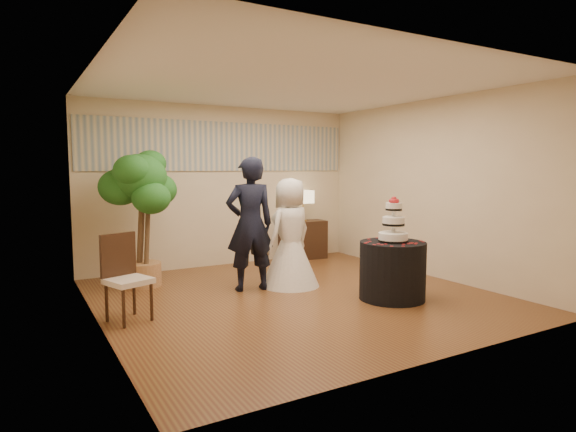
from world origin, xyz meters
TOP-DOWN VIEW (x-y plane):
  - floor at (0.00, 0.00)m, footprint 5.00×5.00m
  - ceiling at (0.00, 0.00)m, footprint 5.00×5.00m
  - wall_back at (0.00, 2.50)m, footprint 5.00×0.06m
  - wall_front at (0.00, -2.50)m, footprint 5.00×0.06m
  - wall_left at (-2.50, 0.00)m, footprint 0.06×5.00m
  - wall_right at (2.50, 0.00)m, footprint 0.06×5.00m
  - mural_border at (0.00, 2.48)m, footprint 4.90×0.02m
  - groom at (-0.39, 0.62)m, footprint 0.75×0.56m
  - bride at (0.22, 0.55)m, footprint 1.06×1.06m
  - cake_table at (1.03, -0.75)m, footprint 1.05×1.05m
  - wedding_cake at (1.03, -0.75)m, footprint 0.39×0.39m
  - console at (1.50, 2.26)m, footprint 0.89×0.44m
  - table_lamp at (1.50, 2.26)m, footprint 0.31×0.31m
  - ficus_tree at (-1.67, 1.60)m, footprint 1.32×1.32m
  - side_chair at (-2.18, 0.03)m, footprint 0.59×0.60m

SIDE VIEW (x-z plane):
  - floor at x=0.00m, z-range 0.00..0.00m
  - console at x=1.50m, z-range 0.00..0.73m
  - cake_table at x=1.03m, z-range 0.00..0.76m
  - side_chair at x=-2.18m, z-range 0.00..0.99m
  - bride at x=0.22m, z-range 0.00..1.58m
  - groom at x=-0.39m, z-range 0.00..1.88m
  - table_lamp at x=1.50m, z-range 0.73..1.31m
  - ficus_tree at x=-1.67m, z-range 0.00..2.03m
  - wedding_cake at x=1.03m, z-range 0.76..1.36m
  - wall_back at x=0.00m, z-range 0.00..2.80m
  - wall_front at x=0.00m, z-range 0.00..2.80m
  - wall_left at x=-2.50m, z-range 0.00..2.80m
  - wall_right at x=2.50m, z-range 0.00..2.80m
  - mural_border at x=0.00m, z-range 1.68..2.52m
  - ceiling at x=0.00m, z-range 2.80..2.80m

